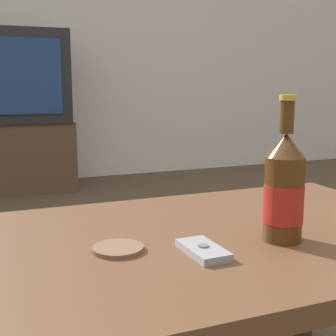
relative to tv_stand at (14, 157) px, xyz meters
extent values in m
cube|color=beige|center=(0.17, 0.30, 1.05)|extent=(8.00, 0.05, 2.60)
cube|color=brown|center=(0.17, -2.72, 0.20)|extent=(1.10, 0.66, 0.04)
cylinder|color=#492F1E|center=(0.66, -2.45, -0.03)|extent=(0.07, 0.07, 0.43)
cube|color=#4C3828|center=(0.00, 0.00, 0.00)|extent=(0.83, 0.46, 0.50)
cube|color=black|center=(0.00, 0.00, 0.57)|extent=(0.79, 0.49, 0.64)
cube|color=navy|center=(0.00, -0.25, 0.57)|extent=(0.64, 0.01, 0.50)
cylinder|color=#47280F|center=(0.31, -2.81, 0.31)|extent=(0.07, 0.07, 0.16)
cylinder|color=maroon|center=(0.31, -2.81, 0.30)|extent=(0.08, 0.08, 0.07)
cone|color=#47280F|center=(0.31, -2.81, 0.41)|extent=(0.07, 0.07, 0.04)
cylinder|color=#47280F|center=(0.31, -2.81, 0.46)|extent=(0.03, 0.03, 0.06)
cylinder|color=#B79333|center=(0.31, -2.81, 0.50)|extent=(0.03, 0.03, 0.01)
cube|color=gray|center=(0.14, -2.82, 0.23)|extent=(0.06, 0.12, 0.01)
cylinder|color=slate|center=(0.14, -2.82, 0.24)|extent=(0.02, 0.02, 0.00)
cylinder|color=brown|center=(0.00, -2.75, 0.23)|extent=(0.09, 0.09, 0.01)
camera|label=1|loc=(-0.22, -3.53, 0.52)|focal=50.00mm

